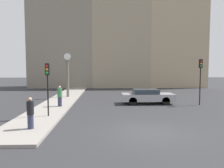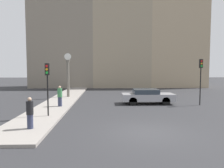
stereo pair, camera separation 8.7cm
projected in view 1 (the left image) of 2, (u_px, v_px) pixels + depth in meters
ground_plane at (148, 132)px, 10.99m from camera, size 120.00×120.00×0.00m
sidewalk_corner at (63, 99)px, 21.73m from camera, size 2.78×26.00×0.15m
building_row at (116, 38)px, 35.96m from camera, size 28.42×5.00×17.19m
sedan_car at (147, 96)px, 19.59m from camera, size 4.61×1.83×1.32m
traffic_light_near at (48, 78)px, 13.86m from camera, size 0.26×0.24×3.37m
traffic_light_far at (200, 72)px, 18.73m from camera, size 0.26×0.24×3.97m
street_clock at (68, 75)px, 22.99m from camera, size 0.77×0.36×4.62m
pedestrian_green_hoodie at (60, 96)px, 17.44m from camera, size 0.38×0.38×1.64m
pedestrian_black_jacket at (30, 113)px, 11.05m from camera, size 0.35×0.35×1.61m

